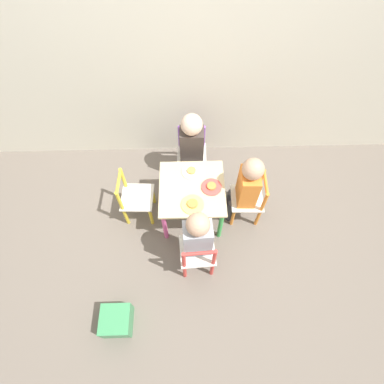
% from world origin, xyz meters
% --- Properties ---
extents(ground_plane, '(6.00, 6.00, 0.00)m').
position_xyz_m(ground_plane, '(0.00, 0.00, 0.00)').
color(ground_plane, '#6B6056').
extents(house_wall, '(6.00, 0.06, 2.60)m').
position_xyz_m(house_wall, '(0.00, 0.77, 1.30)').
color(house_wall, beige).
rests_on(house_wall, ground_plane).
extents(kids_table, '(0.51, 0.51, 0.42)m').
position_xyz_m(kids_table, '(0.00, 0.00, 0.35)').
color(kids_table, beige).
rests_on(kids_table, ground_plane).
extents(chair_red, '(0.28, 0.28, 0.51)m').
position_xyz_m(chair_red, '(0.03, -0.47, 0.25)').
color(chair_red, silver).
rests_on(chair_red, ground_plane).
extents(chair_orange, '(0.27, 0.27, 0.51)m').
position_xyz_m(chair_orange, '(0.47, -0.01, 0.25)').
color(chair_orange, silver).
rests_on(chair_orange, ground_plane).
extents(chair_purple, '(0.27, 0.27, 0.51)m').
position_xyz_m(chair_purple, '(0.01, 0.47, 0.25)').
color(chair_purple, silver).
rests_on(chair_purple, ground_plane).
extents(chair_yellow, '(0.27, 0.27, 0.51)m').
position_xyz_m(chair_yellow, '(-0.47, 0.02, 0.25)').
color(chair_yellow, silver).
rests_on(chair_yellow, ground_plane).
extents(child_front, '(0.21, 0.22, 0.76)m').
position_xyz_m(child_front, '(0.03, -0.41, 0.45)').
color(child_front, '#4C608E').
rests_on(child_front, ground_plane).
extents(child_right, '(0.22, 0.20, 0.76)m').
position_xyz_m(child_right, '(0.41, -0.01, 0.45)').
color(child_right, '#38383D').
rests_on(child_right, ground_plane).
extents(child_back, '(0.20, 0.22, 0.75)m').
position_xyz_m(child_back, '(0.01, 0.42, 0.46)').
color(child_back, '#4C608E').
rests_on(child_back, ground_plane).
extents(plate_front, '(0.17, 0.17, 0.03)m').
position_xyz_m(plate_front, '(-0.00, -0.15, 0.43)').
color(plate_front, '#EADB66').
rests_on(plate_front, kids_table).
extents(plate_right, '(0.16, 0.16, 0.03)m').
position_xyz_m(plate_right, '(0.15, 0.00, 0.43)').
color(plate_right, '#E54C47').
rests_on(plate_right, kids_table).
extents(plate_back, '(0.15, 0.15, 0.03)m').
position_xyz_m(plate_back, '(0.00, 0.15, 0.43)').
color(plate_back, white).
rests_on(plate_back, kids_table).
extents(storage_bin, '(0.21, 0.21, 0.18)m').
position_xyz_m(storage_bin, '(-0.56, -0.90, 0.09)').
color(storage_bin, '#3D8E56').
rests_on(storage_bin, ground_plane).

